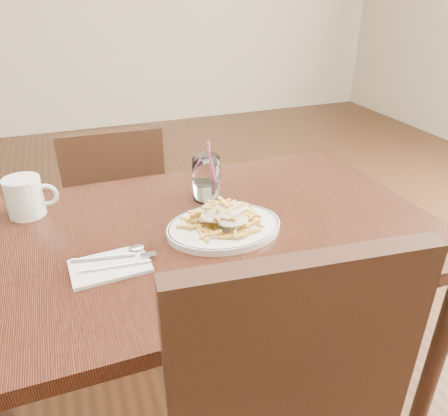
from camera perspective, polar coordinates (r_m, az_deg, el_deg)
name	(u,v)px	position (r m, az deg, el deg)	size (l,w,h in m)	color
floor	(218,405)	(1.72, -0.77, -24.37)	(7.00, 7.00, 0.00)	black
table	(217,248)	(1.25, -0.96, -5.27)	(1.20, 0.80, 0.75)	black
chair_far	(117,208)	(1.93, -13.75, 0.05)	(0.41, 0.41, 0.85)	black
fries_plate	(224,227)	(1.18, 0.00, -2.54)	(0.35, 0.32, 0.02)	white
loaded_fries	(224,214)	(1.16, 0.00, -0.78)	(0.20, 0.16, 0.06)	gold
napkin	(110,266)	(1.07, -14.67, -7.37)	(0.18, 0.12, 0.01)	silver
cutlery	(109,262)	(1.07, -14.78, -6.84)	(0.21, 0.09, 0.01)	silver
water_glass	(206,181)	(1.33, -2.32, 3.57)	(0.08, 0.08, 0.19)	white
coffee_mug	(26,197)	(1.36, -24.49, 1.34)	(0.14, 0.10, 0.11)	white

